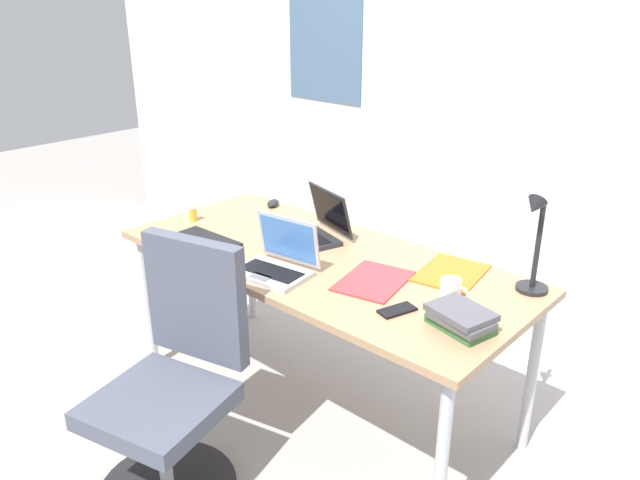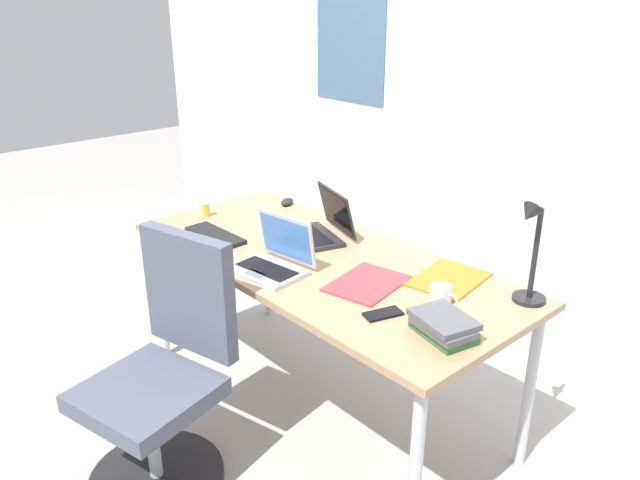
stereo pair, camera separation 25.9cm
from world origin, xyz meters
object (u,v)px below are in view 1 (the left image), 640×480
object	(u,v)px
computer_mouse	(273,203)
laptop_by_keyboard	(314,229)
cell_phone	(397,310)
pill_bottle	(193,213)
laptop_back_right	(276,263)
coffee_mug	(451,290)
paper_folder_mid_desk	(451,273)
external_keyboard	(209,240)
desk_lamp	(534,245)
paper_folder_back_right	(374,281)
office_chair	(174,397)
book_stack	(461,319)

from	to	relation	value
computer_mouse	laptop_by_keyboard	bearing A→B (deg)	-49.58
cell_phone	pill_bottle	world-z (taller)	pill_bottle
computer_mouse	pill_bottle	size ratio (longest dim) A/B	1.22
laptop_back_right	cell_phone	distance (m)	0.55
laptop_by_keyboard	computer_mouse	distance (m)	0.50
laptop_by_keyboard	coffee_mug	size ratio (longest dim) A/B	3.24
paper_folder_mid_desk	external_keyboard	bearing A→B (deg)	-156.04
desk_lamp	paper_folder_mid_desk	xyz separation A→B (m)	(-0.30, -0.04, -0.19)
laptop_by_keyboard	coffee_mug	xyz separation A→B (m)	(0.79, -0.12, -0.00)
laptop_back_right	paper_folder_mid_desk	xyz separation A→B (m)	(0.53, 0.46, -0.04)
coffee_mug	laptop_back_right	bearing A→B (deg)	-158.53
laptop_by_keyboard	paper_folder_back_right	bearing A→B (deg)	-20.27
cell_phone	paper_folder_back_right	distance (m)	0.25
external_keyboard	pill_bottle	distance (m)	0.30
computer_mouse	office_chair	world-z (taller)	office_chair
desk_lamp	external_keyboard	world-z (taller)	desk_lamp
external_keyboard	pill_bottle	world-z (taller)	pill_bottle
coffee_mug	laptop_by_keyboard	bearing A→B (deg)	171.45
external_keyboard	computer_mouse	xyz separation A→B (m)	(-0.14, 0.54, 0.01)
laptop_by_keyboard	laptop_back_right	bearing A→B (deg)	-69.23
paper_folder_mid_desk	office_chair	world-z (taller)	office_chair
pill_bottle	paper_folder_mid_desk	xyz separation A→B (m)	(1.26, 0.32, -0.04)
desk_lamp	computer_mouse	size ratio (longest dim) A/B	4.17
desk_lamp	external_keyboard	bearing A→B (deg)	-159.42
computer_mouse	book_stack	size ratio (longest dim) A/B	0.40
office_chair	laptop_back_right	bearing A→B (deg)	86.08
paper_folder_mid_desk	office_chair	distance (m)	1.17
computer_mouse	pill_bottle	xyz separation A→B (m)	(-0.13, -0.41, 0.02)
computer_mouse	office_chair	xyz separation A→B (m)	(0.57, -1.07, -0.36)
desk_lamp	laptop_by_keyboard	size ratio (longest dim) A/B	1.10
pill_bottle	book_stack	world-z (taller)	pill_bottle
computer_mouse	coffee_mug	size ratio (longest dim) A/B	0.85
desk_lamp	coffee_mug	world-z (taller)	desk_lamp
book_stack	paper_folder_mid_desk	distance (m)	0.44
external_keyboard	paper_folder_back_right	size ratio (longest dim) A/B	1.06
cell_phone	pill_bottle	distance (m)	1.28
desk_lamp	computer_mouse	distance (m)	1.44
desk_lamp	coffee_mug	bearing A→B (deg)	-125.87
laptop_by_keyboard	paper_folder_mid_desk	distance (m)	0.67
cell_phone	paper_folder_back_right	bearing A→B (deg)	164.71
external_keyboard	coffee_mug	size ratio (longest dim) A/B	2.92
cell_phone	paper_folder_mid_desk	bearing A→B (deg)	110.43
pill_bottle	book_stack	bearing A→B (deg)	-1.58
pill_bottle	laptop_back_right	bearing A→B (deg)	-11.18
cell_phone	coffee_mug	xyz separation A→B (m)	(0.10, 0.19, 0.04)
laptop_by_keyboard	desk_lamp	bearing A→B (deg)	7.84
desk_lamp	office_chair	distance (m)	1.44
laptop_by_keyboard	external_keyboard	size ratio (longest dim) A/B	1.11
book_stack	coffee_mug	world-z (taller)	coffee_mug
external_keyboard	book_stack	size ratio (longest dim) A/B	1.38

